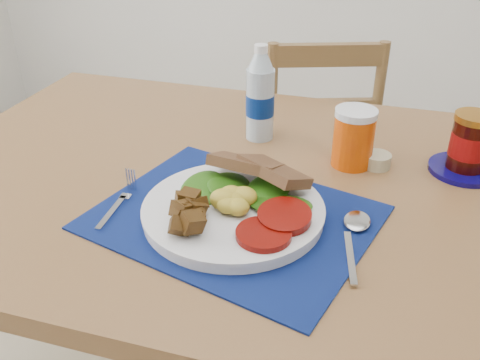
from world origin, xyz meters
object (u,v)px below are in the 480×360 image
Objects in this scene: chair_far at (316,129)px; breakfast_plate at (229,207)px; jam_on_saucer at (469,147)px; water_bottle at (260,98)px; juice_glass at (353,139)px.

chair_far is 3.35× the size of breakfast_plate.
jam_on_saucer is (0.38, -0.60, 0.27)m from chair_far.
water_bottle is 1.87× the size of juice_glass.
breakfast_plate is at bearing 69.80° from chair_far.
chair_far is 0.76m from jam_on_saucer.
chair_far is at bearing 104.31° from juice_glass.
jam_on_saucer is at bearing -4.87° from water_bottle.
chair_far reaches higher than jam_on_saucer.
jam_on_saucer is at bearing 53.57° from breakfast_plate.
chair_far is 9.15× the size of juice_glass.
chair_far reaches higher than juice_glass.
jam_on_saucer is at bearing 103.21° from chair_far.
breakfast_plate is 2.73× the size of juice_glass.
juice_glass is 0.83× the size of jam_on_saucer.
juice_glass is at bearing 85.14° from chair_far.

